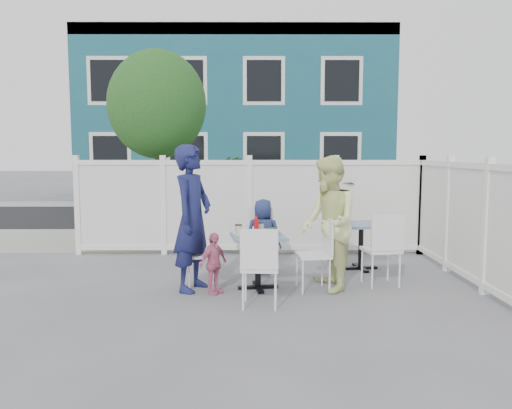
{
  "coord_description": "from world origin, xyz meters",
  "views": [
    {
      "loc": [
        0.18,
        -5.96,
        1.73
      ],
      "look_at": [
        0.2,
        0.65,
        1.04
      ],
      "focal_mm": 35.0,
      "sensor_mm": 36.0,
      "label": 1
    }
  ],
  "objects_px": {
    "spare_table": "(361,234)",
    "chair_back": "(259,235)",
    "utility_cabinet": "(114,205)",
    "boy": "(263,236)",
    "chair_left": "(196,248)",
    "toddler": "(213,263)",
    "woman": "(328,223)",
    "chair_near": "(260,262)",
    "chair_right": "(319,248)",
    "man": "(192,218)",
    "main_table": "(258,247)"
  },
  "relations": [
    {
      "from": "chair_back",
      "to": "spare_table",
      "type": "bearing_deg",
      "value": -173.12
    },
    {
      "from": "utility_cabinet",
      "to": "chair_right",
      "type": "xyz_separation_m",
      "value": [
        3.63,
        -3.8,
        -0.13
      ]
    },
    {
      "from": "utility_cabinet",
      "to": "woman",
      "type": "xyz_separation_m",
      "value": [
        3.74,
        -3.8,
        0.18
      ]
    },
    {
      "from": "chair_right",
      "to": "woman",
      "type": "xyz_separation_m",
      "value": [
        0.11,
        -0.0,
        0.31
      ]
    },
    {
      "from": "utility_cabinet",
      "to": "boy",
      "type": "distance_m",
      "value": 4.11
    },
    {
      "from": "chair_right",
      "to": "man",
      "type": "bearing_deg",
      "value": 82.79
    },
    {
      "from": "spare_table",
      "to": "woman",
      "type": "height_order",
      "value": "woman"
    },
    {
      "from": "utility_cabinet",
      "to": "boy",
      "type": "xyz_separation_m",
      "value": [
        2.94,
        -2.87,
        -0.13
      ]
    },
    {
      "from": "chair_right",
      "to": "chair_near",
      "type": "xyz_separation_m",
      "value": [
        -0.76,
        -0.75,
        -0.01
      ]
    },
    {
      "from": "chair_near",
      "to": "man",
      "type": "distance_m",
      "value": 1.19
    },
    {
      "from": "chair_left",
      "to": "chair_near",
      "type": "height_order",
      "value": "chair_near"
    },
    {
      "from": "spare_table",
      "to": "chair_left",
      "type": "relative_size",
      "value": 0.85
    },
    {
      "from": "chair_near",
      "to": "woman",
      "type": "distance_m",
      "value": 1.19
    },
    {
      "from": "man",
      "to": "boy",
      "type": "relative_size",
      "value": 1.71
    },
    {
      "from": "utility_cabinet",
      "to": "man",
      "type": "distance_m",
      "value": 4.31
    },
    {
      "from": "toddler",
      "to": "chair_left",
      "type": "bearing_deg",
      "value": 78.86
    },
    {
      "from": "chair_back",
      "to": "man",
      "type": "distance_m",
      "value": 1.27
    },
    {
      "from": "spare_table",
      "to": "woman",
      "type": "xyz_separation_m",
      "value": [
        -0.65,
        -1.11,
        0.31
      ]
    },
    {
      "from": "chair_right",
      "to": "woman",
      "type": "distance_m",
      "value": 0.33
    },
    {
      "from": "spare_table",
      "to": "boy",
      "type": "relative_size",
      "value": 0.69
    },
    {
      "from": "woman",
      "to": "boy",
      "type": "height_order",
      "value": "woman"
    },
    {
      "from": "chair_left",
      "to": "woman",
      "type": "xyz_separation_m",
      "value": [
        1.68,
        -0.12,
        0.34
      ]
    },
    {
      "from": "boy",
      "to": "woman",
      "type": "bearing_deg",
      "value": 140.89
    },
    {
      "from": "chair_right",
      "to": "toddler",
      "type": "bearing_deg",
      "value": 90.98
    },
    {
      "from": "man",
      "to": "main_table",
      "type": "bearing_deg",
      "value": -67.02
    },
    {
      "from": "boy",
      "to": "chair_right",
      "type": "bearing_deg",
      "value": 136.85
    },
    {
      "from": "chair_back",
      "to": "man",
      "type": "xyz_separation_m",
      "value": [
        -0.83,
        -0.88,
        0.37
      ]
    },
    {
      "from": "woman",
      "to": "utility_cabinet",
      "type": "bearing_deg",
      "value": -142.91
    },
    {
      "from": "chair_back",
      "to": "woman",
      "type": "xyz_separation_m",
      "value": [
        0.86,
        -0.9,
        0.3
      ]
    },
    {
      "from": "chair_back",
      "to": "boy",
      "type": "xyz_separation_m",
      "value": [
        0.06,
        0.04,
        -0.01
      ]
    },
    {
      "from": "utility_cabinet",
      "to": "main_table",
      "type": "xyz_separation_m",
      "value": [
        2.86,
        -3.75,
        -0.13
      ]
    },
    {
      "from": "spare_table",
      "to": "chair_back",
      "type": "distance_m",
      "value": 1.53
    },
    {
      "from": "chair_back",
      "to": "woman",
      "type": "relative_size",
      "value": 0.55
    },
    {
      "from": "chair_right",
      "to": "toddler",
      "type": "distance_m",
      "value": 1.34
    },
    {
      "from": "spare_table",
      "to": "chair_right",
      "type": "height_order",
      "value": "chair_right"
    },
    {
      "from": "main_table",
      "to": "toddler",
      "type": "height_order",
      "value": "toddler"
    },
    {
      "from": "chair_right",
      "to": "chair_near",
      "type": "distance_m",
      "value": 1.07
    },
    {
      "from": "man",
      "to": "toddler",
      "type": "bearing_deg",
      "value": -105.08
    },
    {
      "from": "boy",
      "to": "man",
      "type": "bearing_deg",
      "value": 55.87
    },
    {
      "from": "utility_cabinet",
      "to": "woman",
      "type": "height_order",
      "value": "woman"
    },
    {
      "from": "man",
      "to": "boy",
      "type": "bearing_deg",
      "value": -24.39
    },
    {
      "from": "chair_near",
      "to": "toddler",
      "type": "xyz_separation_m",
      "value": [
        -0.56,
        0.57,
        -0.15
      ]
    },
    {
      "from": "main_table",
      "to": "boy",
      "type": "xyz_separation_m",
      "value": [
        0.08,
        0.88,
        -0.0
      ]
    },
    {
      "from": "woman",
      "to": "toddler",
      "type": "relative_size",
      "value": 2.23
    },
    {
      "from": "toddler",
      "to": "boy",
      "type": "bearing_deg",
      "value": 9.43
    },
    {
      "from": "boy",
      "to": "chair_left",
      "type": "bearing_deg",
      "value": 52.99
    },
    {
      "from": "chair_left",
      "to": "toddler",
      "type": "bearing_deg",
      "value": 32.62
    },
    {
      "from": "spare_table",
      "to": "toddler",
      "type": "distance_m",
      "value": 2.45
    },
    {
      "from": "chair_near",
      "to": "man",
      "type": "relative_size",
      "value": 0.5
    },
    {
      "from": "main_table",
      "to": "man",
      "type": "relative_size",
      "value": 0.41
    }
  ]
}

